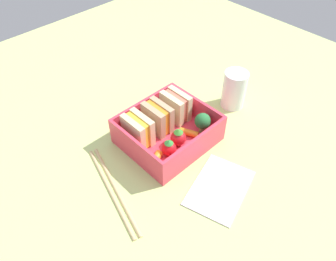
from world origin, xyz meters
TOP-DOWN VIEW (x-y plane):
  - ground_plane at (0.00, 0.00)cm, footprint 120.00×120.00cm
  - bento_tray at (0.00, 0.00)cm, footprint 16.71×14.90cm
  - bento_rim at (0.00, 0.00)cm, footprint 16.71×14.90cm
  - sandwich_left at (-4.97, 2.95)cm, footprint 3.52×5.89cm
  - sandwich_center_left at (0.00, 2.95)cm, footprint 3.52×5.89cm
  - sandwich_center at (4.97, 2.95)cm, footprint 3.52×5.89cm
  - carrot_stick_far_left at (-6.25, -3.18)cm, footprint 3.83×2.64cm
  - strawberry_left at (-3.04, -3.40)cm, footprint 2.78×2.78cm
  - strawberry_far_left at (0.05, -2.81)cm, footprint 3.02×3.02cm
  - carrot_stick_left at (3.12, -2.64)cm, footprint 2.70×3.90cm
  - broccoli_floret at (5.73, -3.72)cm, footprint 3.18×3.18cm
  - chopstick_pair at (-15.17, -2.05)cm, footprint 7.05×20.23cm
  - drinking_glass at (17.83, -1.90)cm, footprint 5.09×5.09cm
  - folded_napkin at (-1.50, -14.54)cm, footprint 14.60×12.03cm

SIDE VIEW (x-z plane):
  - ground_plane at x=0.00cm, z-range -2.00..0.00cm
  - folded_napkin at x=-1.50cm, z-range 0.00..0.40cm
  - chopstick_pair at x=-15.17cm, z-range 0.00..0.70cm
  - bento_tray at x=0.00cm, z-range 0.00..1.20cm
  - carrot_stick_left at x=3.12cm, z-range 1.20..2.47cm
  - carrot_stick_far_left at x=-6.25cm, z-range 1.20..2.58cm
  - strawberry_left at x=-3.04cm, z-range 1.02..4.40cm
  - strawberry_far_left at x=0.05cm, z-range 1.02..4.65cm
  - bento_rim at x=0.00cm, z-range 1.20..5.91cm
  - broccoli_floret at x=5.73cm, z-range 1.70..6.11cm
  - sandwich_left at x=-4.97cm, z-range 1.20..7.02cm
  - sandwich_center_left at x=0.00cm, z-range 1.20..7.02cm
  - sandwich_center at x=4.97cm, z-range 1.20..7.02cm
  - drinking_glass at x=17.83cm, z-range 0.00..8.33cm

